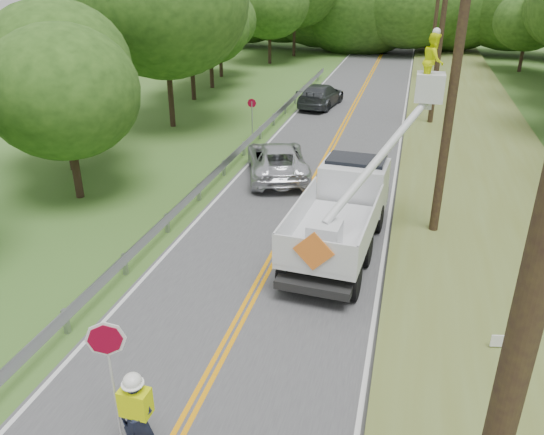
# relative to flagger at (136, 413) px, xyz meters

# --- Properties ---
(ground) EXTENTS (140.00, 140.00, 0.00)m
(ground) POSITION_rel_flagger_xyz_m (0.48, 1.96, -1.07)
(ground) COLOR #415D23
(ground) RESTS_ON ground
(road) EXTENTS (7.20, 96.00, 0.03)m
(road) POSITION_rel_flagger_xyz_m (0.48, 15.96, -1.06)
(road) COLOR #444447
(road) RESTS_ON ground
(guardrail) EXTENTS (0.18, 48.00, 0.77)m
(guardrail) POSITION_rel_flagger_xyz_m (-3.54, 16.87, -0.52)
(guardrail) COLOR #94959C
(guardrail) RESTS_ON ground
(utility_poles) EXTENTS (1.60, 43.30, 10.00)m
(utility_poles) POSITION_rel_flagger_xyz_m (5.48, 18.98, 4.20)
(utility_poles) COLOR black
(utility_poles) RESTS_ON ground
(tall_grass_verge) EXTENTS (7.00, 96.00, 0.30)m
(tall_grass_verge) POSITION_rel_flagger_xyz_m (7.58, 15.96, -0.92)
(tall_grass_verge) COLOR #5F6729
(tall_grass_verge) RESTS_ON ground
(treeline_left) EXTENTS (11.45, 56.70, 11.29)m
(treeline_left) POSITION_rel_flagger_xyz_m (-9.90, 32.63, 4.82)
(treeline_left) COLOR #332319
(treeline_left) RESTS_ON ground
(treeline_horizon) EXTENTS (55.87, 14.18, 12.09)m
(treeline_horizon) POSITION_rel_flagger_xyz_m (0.48, 58.28, 4.43)
(treeline_horizon) COLOR #224014
(treeline_horizon) RESTS_ON ground
(flagger) EXTENTS (1.13, 0.45, 2.95)m
(flagger) POSITION_rel_flagger_xyz_m (0.00, 0.00, 0.00)
(flagger) COLOR #191E33
(flagger) RESTS_ON road
(bucket_truck) EXTENTS (4.17, 7.04, 6.75)m
(bucket_truck) POSITION_rel_flagger_xyz_m (2.68, 10.07, 0.48)
(bucket_truck) COLOR black
(bucket_truck) RESTS_ON road
(suv_silver) EXTENTS (4.14, 5.95, 1.51)m
(suv_silver) POSITION_rel_flagger_xyz_m (-1.27, 15.50, -0.29)
(suv_silver) COLOR silver
(suv_silver) RESTS_ON road
(suv_darkgrey) EXTENTS (2.79, 5.46, 1.52)m
(suv_darkgrey) POSITION_rel_flagger_xyz_m (-1.74, 29.50, -0.29)
(suv_darkgrey) COLOR #3B3F43
(suv_darkgrey) RESTS_ON road
(stop_sign_permanent) EXTENTS (0.49, 0.06, 2.29)m
(stop_sign_permanent) POSITION_rel_flagger_xyz_m (-3.97, 20.62, 0.43)
(stop_sign_permanent) COLOR #94959C
(stop_sign_permanent) RESTS_ON ground
(yard_sign) EXTENTS (0.45, 0.13, 0.66)m
(yard_sign) POSITION_rel_flagger_xyz_m (6.91, 4.72, -0.59)
(yard_sign) COLOR white
(yard_sign) RESTS_ON ground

